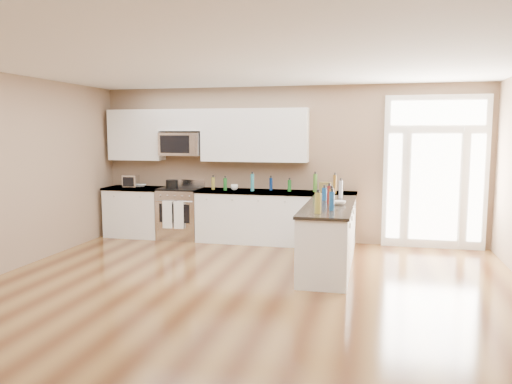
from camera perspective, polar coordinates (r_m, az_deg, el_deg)
ground at (r=5.54m, az=-3.80°, el=-14.09°), size 8.00×8.00×0.00m
room_shell at (r=5.18m, az=-3.95°, el=3.86°), size 8.00×8.00×8.00m
back_cabinet_left at (r=9.81m, az=-13.58°, el=-2.37°), size 1.10×0.66×0.94m
back_cabinet_right at (r=8.93m, az=2.19°, el=-3.09°), size 2.85×0.66×0.94m
peninsula_cabinet at (r=7.37m, az=8.29°, el=-5.31°), size 0.69×2.32×0.94m
upper_cabinet_left at (r=9.82m, az=-13.50°, el=6.35°), size 1.04×0.33×0.95m
upper_cabinet_right at (r=9.02m, az=-0.19°, el=6.51°), size 1.94×0.33×0.95m
upper_cabinet_short at (r=9.44m, az=-8.45°, el=8.12°), size 0.82×0.33×0.40m
microwave at (r=9.41m, az=-8.49°, el=5.45°), size 0.78×0.41×0.42m
entry_door at (r=8.98m, az=19.77°, el=2.13°), size 1.70×0.10×2.60m
kitchen_range at (r=9.42m, az=-8.59°, el=-2.38°), size 0.76×0.68×1.08m
stockpot at (r=9.30m, az=-9.58°, el=0.94°), size 0.25×0.25×0.17m
toaster_oven at (r=9.76m, az=-14.10°, el=1.22°), size 0.28×0.23×0.23m
cardboard_box at (r=8.83m, az=7.97°, el=0.58°), size 0.22×0.17×0.17m
bowl_left at (r=9.79m, az=-12.96°, el=0.72°), size 0.24×0.24×0.05m
bowl_peninsula at (r=7.28m, az=9.53°, el=-1.22°), size 0.19×0.19×0.06m
cup_counter at (r=8.99m, az=-2.49°, el=0.54°), size 0.16×0.16×0.10m
counter_bottles at (r=7.92m, az=5.23°, el=0.24°), size 2.40×2.45×0.32m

